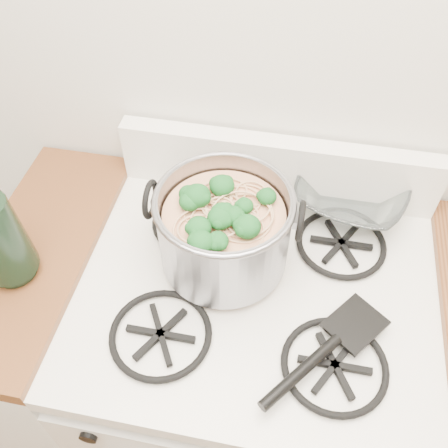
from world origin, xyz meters
TOP-DOWN VIEW (x-y plane):
  - gas_range at (0.00, 1.26)m, footprint 0.76×0.66m
  - counter_left at (-0.51, 1.26)m, footprint 0.25×0.65m
  - stock_pot at (-0.08, 1.32)m, footprint 0.31×0.28m
  - spatula at (0.20, 1.20)m, footprint 0.42×0.42m
  - glass_bowl at (0.18, 1.54)m, footprint 0.13×0.13m

SIDE VIEW (x-z plane):
  - gas_range at x=0.00m, z-range -0.03..0.90m
  - counter_left at x=-0.51m, z-range 0.00..0.92m
  - spatula at x=0.20m, z-range 0.92..0.95m
  - glass_bowl at x=0.18m, z-range 0.92..0.95m
  - stock_pot at x=-0.08m, z-range 0.92..1.11m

